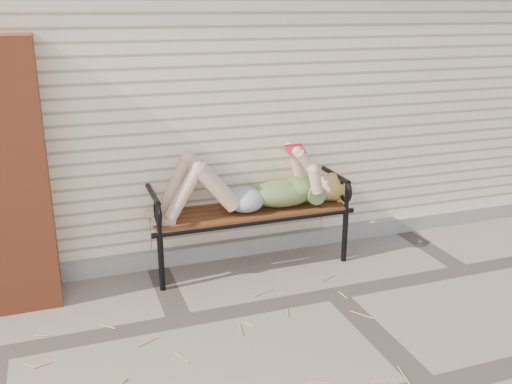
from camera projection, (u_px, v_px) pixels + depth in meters
name	position (u px, v px, depth m)	size (l,w,h in m)	color
ground	(335.00, 293.00, 4.54)	(80.00, 80.00, 0.00)	#7C695F
house_wall	(225.00, 66.00, 6.76)	(8.00, 4.00, 3.00)	#F7E1C1
foundation_strip	(288.00, 240.00, 5.39)	(8.00, 0.10, 0.15)	#A9A399
brick_pillar	(12.00, 176.00, 4.17)	(0.50, 0.50, 2.00)	#A34524
garden_bench	(244.00, 187.00, 4.98)	(1.86, 0.74, 1.20)	black
reading_woman	(251.00, 187.00, 4.84)	(1.75, 0.40, 0.55)	#0A3648
straw_scatter	(176.00, 354.00, 3.75)	(3.03, 1.76, 0.01)	tan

